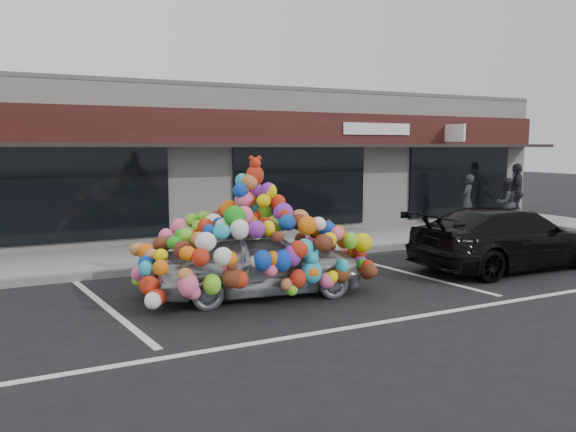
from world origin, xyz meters
name	(u,v)px	position (x,y,z in m)	size (l,w,h in m)	color
ground	(292,290)	(0.00, 0.00, 0.00)	(90.00, 90.00, 0.00)	black
shop_building	(173,161)	(0.00, 8.44, 2.16)	(24.00, 7.20, 4.31)	silver
sidewalk	(220,250)	(0.00, 4.00, 0.07)	(26.00, 3.00, 0.15)	gray
kerb	(242,261)	(0.00, 2.50, 0.07)	(26.00, 0.18, 0.16)	slate
parking_stripe_left	(109,309)	(-3.20, 0.20, 0.00)	(0.12, 4.40, 0.01)	silver
parking_stripe_mid	(408,273)	(2.80, 0.20, 0.00)	(0.12, 4.40, 0.01)	silver
lane_line	(466,309)	(2.00, -2.30, 0.00)	(14.00, 0.12, 0.01)	silver
toy_car	(257,251)	(-0.71, -0.03, 0.78)	(2.72, 4.15, 2.31)	#AEB4B9
black_sedan	(508,238)	(5.00, -0.36, 0.66)	(4.58, 1.86, 1.33)	black
pedestrian_a	(467,200)	(8.26, 4.33, 0.95)	(0.59, 0.38, 1.61)	black
pedestrian_b	(506,203)	(8.96, 3.43, 0.91)	(0.74, 0.58, 1.53)	black
pedestrian_c	(516,192)	(10.54, 4.47, 1.11)	(0.47, 1.12, 1.92)	black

